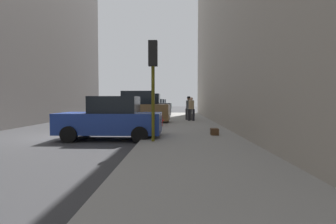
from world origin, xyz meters
The scene contains 13 objects.
ground_plane centered at (0.00, 0.00, 0.00)m, with size 120.00×120.00×0.00m, color #38383A.
sidewalk centered at (6.00, 0.00, 0.07)m, with size 4.00×40.00×0.15m, color gray.
parked_blue_sedan centered at (2.65, -0.88, 0.85)m, with size 4.22×2.09×1.79m.
parked_bronze_suv centered at (2.65, 6.10, 1.03)m, with size 4.66×2.19×2.25m.
parked_black_suv centered at (2.65, 12.85, 1.03)m, with size 4.64×2.15×2.25m.
parked_silver_sedan centered at (2.65, 19.57, 0.85)m, with size 4.25×2.16×1.79m.
parked_gray_coupe centered at (2.65, 26.36, 0.85)m, with size 4.25×2.15×1.79m.
parked_dark_green_sedan centered at (2.65, 32.10, 0.85)m, with size 4.22×2.09×1.79m.
fire_hydrant centered at (4.45, 3.58, 0.50)m, with size 0.42×0.22×0.70m.
traffic_light centered at (4.50, -2.22, 2.76)m, with size 0.32×0.32×3.60m.
pedestrian_with_beanie centered at (6.32, 8.23, 1.14)m, with size 0.52×0.45×1.78m.
pedestrian_in_tan_coat centered at (6.47, 7.33, 1.10)m, with size 0.52×0.46×1.71m.
duffel_bag centered at (6.98, -0.45, 0.29)m, with size 0.32×0.44×0.28m.
Camera 1 is at (5.29, -11.63, 1.62)m, focal length 28.00 mm.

